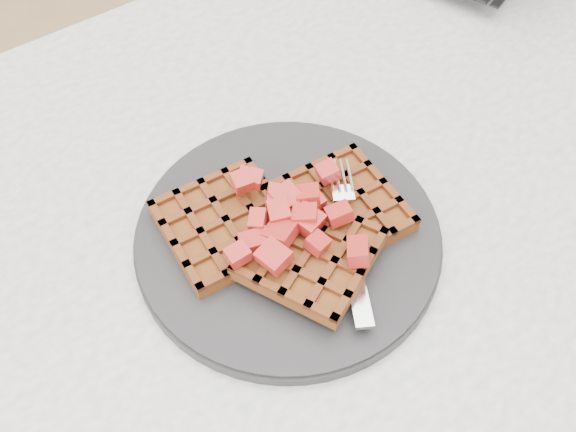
{
  "coord_description": "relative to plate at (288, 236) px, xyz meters",
  "views": [
    {
      "loc": [
        -0.31,
        -0.3,
        1.26
      ],
      "look_at": [
        -0.11,
        -0.02,
        0.79
      ],
      "focal_mm": 40.0,
      "sensor_mm": 36.0,
      "label": 1
    }
  ],
  "objects": [
    {
      "name": "plate",
      "position": [
        0.0,
        0.0,
        0.0
      ],
      "size": [
        0.29,
        0.29,
        0.02
      ],
      "primitive_type": "cylinder",
      "color": "black",
      "rests_on": "table"
    },
    {
      "name": "ground",
      "position": [
        0.11,
        0.02,
        -0.76
      ],
      "size": [
        4.0,
        4.0,
        0.0
      ],
      "primitive_type": "plane",
      "color": "tan",
      "rests_on": "ground"
    },
    {
      "name": "waffles",
      "position": [
        0.0,
        -0.0,
        0.02
      ],
      "size": [
        0.21,
        0.2,
        0.03
      ],
      "color": "brown",
      "rests_on": "plate"
    },
    {
      "name": "strawberry_pile",
      "position": [
        -0.0,
        0.0,
        0.05
      ],
      "size": [
        0.15,
        0.15,
        0.02
      ],
      "primitive_type": null,
      "color": "#960908",
      "rests_on": "waffles"
    },
    {
      "name": "table",
      "position": [
        0.11,
        0.02,
        -0.12
      ],
      "size": [
        1.2,
        0.8,
        0.75
      ],
      "color": "white",
      "rests_on": "ground"
    },
    {
      "name": "fork",
      "position": [
        0.04,
        -0.04,
        0.02
      ],
      "size": [
        0.11,
        0.17,
        0.02
      ],
      "primitive_type": null,
      "rotation": [
        0.0,
        0.0,
        -0.52
      ],
      "color": "silver",
      "rests_on": "plate"
    }
  ]
}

